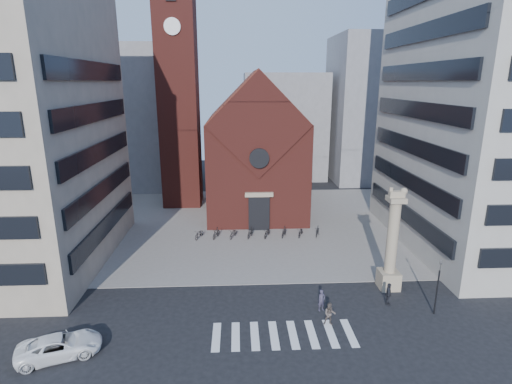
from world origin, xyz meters
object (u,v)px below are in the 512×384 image
scooter_0 (199,234)px  white_car (60,346)px  traffic_light (438,286)px  pedestrian_0 (322,300)px  pedestrian_1 (330,314)px  lion_column (391,249)px  pedestrian_2 (388,294)px

scooter_0 → white_car: bearing=-89.2°
traffic_light → scooter_0: 24.41m
pedestrian_0 → scooter_0: bearing=100.3°
pedestrian_0 → pedestrian_1: bearing=-109.2°
white_car → pedestrian_1: 17.76m
lion_column → pedestrian_2: size_ratio=4.78×
pedestrian_0 → scooter_0: size_ratio=0.89×
lion_column → scooter_0: 20.54m
pedestrian_2 → scooter_0: size_ratio=0.96×
white_car → scooter_0: (6.99, 19.06, -0.14)m
traffic_light → pedestrian_1: bearing=-173.1°
pedestrian_2 → white_car: bearing=118.7°
pedestrian_0 → scooter_0: pedestrian_0 is taller
pedestrian_0 → lion_column: bearing=1.5°
pedestrian_2 → pedestrian_1: bearing=131.7°
traffic_light → pedestrian_1: traffic_light is taller
pedestrian_0 → pedestrian_2: pedestrian_2 is taller
pedestrian_0 → pedestrian_2: (5.26, 0.50, 0.07)m
pedestrian_1 → pedestrian_2: pedestrian_2 is taller
lion_column → traffic_light: lion_column is taller
lion_column → pedestrian_2: lion_column is taller
lion_column → pedestrian_2: 3.79m
scooter_0 → pedestrian_1: bearing=-36.5°
white_car → scooter_0: size_ratio=2.62×
lion_column → white_car: bearing=-162.6°
pedestrian_0 → pedestrian_2: bearing=-19.5°
traffic_light → pedestrian_0: traffic_light is taller
white_car → lion_column: bearing=-92.0°
pedestrian_0 → pedestrian_1: size_ratio=0.98×
traffic_light → white_car: 25.95m
white_car → scooter_0: bearing=-39.5°
lion_column → scooter_0: (-16.69, 11.62, -2.91)m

